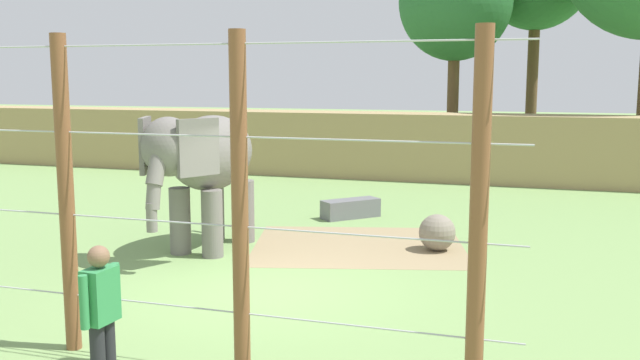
{
  "coord_description": "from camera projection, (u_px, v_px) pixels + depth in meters",
  "views": [
    {
      "loc": [
        4.06,
        -9.85,
        3.33
      ],
      "look_at": [
        0.12,
        2.56,
        1.4
      ],
      "focal_mm": 39.2,
      "sensor_mm": 36.0,
      "label": 1
    }
  ],
  "objects": [
    {
      "name": "embankment_wall",
      "position": [
        411.0,
        146.0,
        22.98
      ],
      "size": [
        36.0,
        1.8,
        2.15
      ],
      "primitive_type": "cube",
      "color": "tan",
      "rests_on": "ground"
    },
    {
      "name": "feed_trough",
      "position": [
        351.0,
        209.0,
        16.62
      ],
      "size": [
        1.33,
        1.36,
        0.44
      ],
      "color": "slate",
      "rests_on": "ground"
    },
    {
      "name": "tree_behind_wall",
      "position": [
        455.0,
        2.0,
        26.3
      ],
      "size": [
        4.27,
        4.27,
        8.4
      ],
      "color": "brown",
      "rests_on": "ground"
    },
    {
      "name": "elephant",
      "position": [
        205.0,
        160.0,
        13.25
      ],
      "size": [
        1.53,
        3.58,
        2.65
      ],
      "color": "slate",
      "rests_on": "ground"
    },
    {
      "name": "cable_fence",
      "position": [
        157.0,
        201.0,
        7.99
      ],
      "size": [
        8.01,
        0.19,
        3.83
      ],
      "color": "brown",
      "rests_on": "ground"
    },
    {
      "name": "enrichment_ball",
      "position": [
        437.0,
        232.0,
        13.46
      ],
      "size": [
        0.71,
        0.71,
        0.71
      ],
      "primitive_type": "sphere",
      "color": "gray",
      "rests_on": "ground"
    },
    {
      "name": "ground_plane",
      "position": [
        264.0,
        290.0,
        10.99
      ],
      "size": [
        120.0,
        120.0,
        0.0
      ],
      "primitive_type": "plane",
      "color": "#759956"
    },
    {
      "name": "zookeeper",
      "position": [
        102.0,
        318.0,
        7.03
      ],
      "size": [
        0.25,
        0.59,
        1.67
      ],
      "color": "#232328",
      "rests_on": "ground"
    },
    {
      "name": "dirt_patch",
      "position": [
        359.0,
        246.0,
        13.88
      ],
      "size": [
        4.87,
        4.38,
        0.01
      ],
      "primitive_type": "cube",
      "rotation": [
        0.0,
        0.0,
        0.26
      ],
      "color": "#937F5B",
      "rests_on": "ground"
    }
  ]
}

